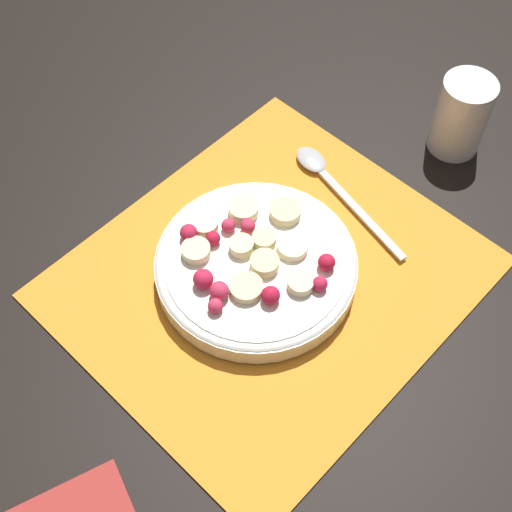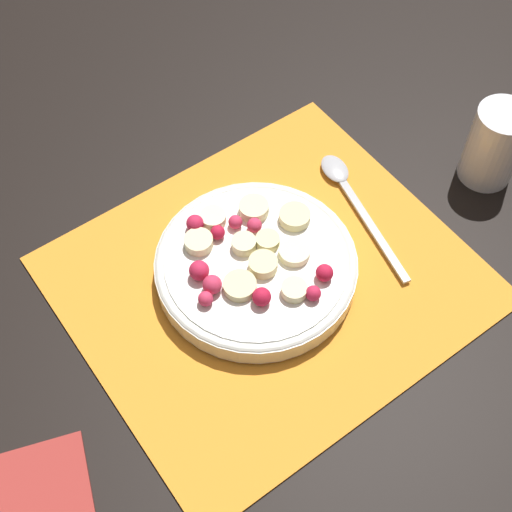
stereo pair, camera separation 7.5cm
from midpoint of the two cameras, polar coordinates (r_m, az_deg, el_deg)
ground_plane at (r=0.78m, az=-1.68°, el=-2.00°), size 3.00×3.00×0.00m
placemat at (r=0.78m, az=-1.69°, el=-1.89°), size 0.42×0.37×0.01m
fruit_bowl at (r=0.76m, az=-2.85°, el=-0.88°), size 0.22×0.22×0.05m
spoon at (r=0.85m, az=3.26°, el=6.12°), size 0.06×0.19×0.01m
drinking_glass at (r=0.89m, az=13.77°, el=10.70°), size 0.06×0.06×0.10m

